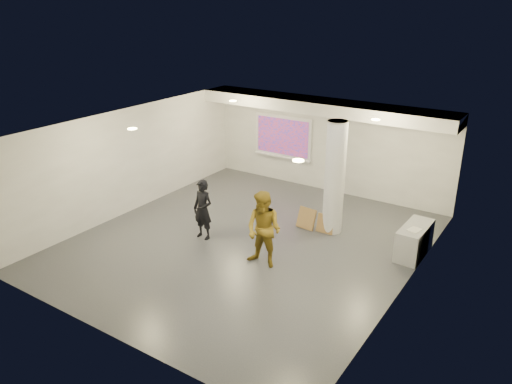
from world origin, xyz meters
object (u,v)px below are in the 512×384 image
Objects in this scene: credenza at (414,241)px; column at (335,178)px; man at (264,230)px; projection_screen at (283,137)px; woman at (203,210)px.

column is at bearing 178.11° from credenza.
column is 1.66× the size of man.
credenza is at bearing -27.61° from projection_screen.
credenza is 5.26m from woman.
woman is at bearing 170.47° from man.
column reaches higher than man.
projection_screen is at bearing 139.44° from column.
woman is 2.10m from man.
projection_screen is at bearing 98.70° from woman.
projection_screen is 4.92m from woman.
projection_screen is at bearing 153.83° from credenza.
projection_screen is 1.60× the size of credenza.
credenza is at bearing -3.33° from column.
column is 2.66m from man.
column is 2.49m from credenza.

